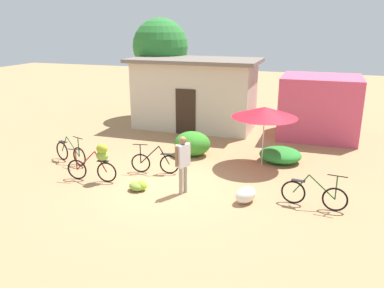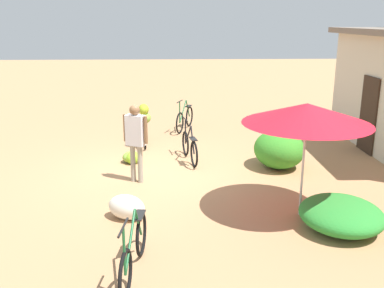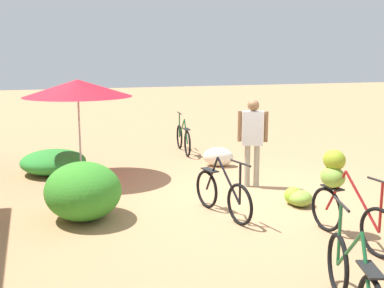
{
  "view_description": "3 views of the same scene",
  "coord_description": "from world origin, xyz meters",
  "px_view_note": "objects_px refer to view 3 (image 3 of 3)",
  "views": [
    {
      "loc": [
        4.04,
        -10.09,
        4.72
      ],
      "look_at": [
        0.11,
        1.66,
        0.86
      ],
      "focal_mm": 36.5,
      "sensor_mm": 36.0,
      "label": 1
    },
    {
      "loc": [
        9.41,
        0.49,
        3.4
      ],
      "look_at": [
        0.56,
        0.86,
        0.86
      ],
      "focal_mm": 40.45,
      "sensor_mm": 36.0,
      "label": 2
    },
    {
      "loc": [
        -7.6,
        3.64,
        2.52
      ],
      "look_at": [
        0.54,
        0.88,
        0.91
      ],
      "focal_mm": 44.28,
      "sensor_mm": 36.0,
      "label": 3
    }
  ],
  "objects_px": {
    "bicycle_near_pile": "(341,189)",
    "person_vendor": "(253,134)",
    "produce_sack": "(218,157)",
    "market_umbrella": "(78,88)",
    "banana_pile_on_ground": "(298,197)",
    "bicycle_leftmost": "(353,283)",
    "bicycle_center_loaded": "(222,194)",
    "bicycle_by_shop": "(183,139)"
  },
  "relations": [
    {
      "from": "bicycle_near_pile",
      "to": "person_vendor",
      "type": "height_order",
      "value": "person_vendor"
    },
    {
      "from": "produce_sack",
      "to": "market_umbrella",
      "type": "bearing_deg",
      "value": 90.66
    },
    {
      "from": "banana_pile_on_ground",
      "to": "person_vendor",
      "type": "distance_m",
      "value": 1.61
    },
    {
      "from": "banana_pile_on_ground",
      "to": "bicycle_leftmost",
      "type": "bearing_deg",
      "value": 157.09
    },
    {
      "from": "market_umbrella",
      "to": "produce_sack",
      "type": "bearing_deg",
      "value": -89.34
    },
    {
      "from": "person_vendor",
      "to": "bicycle_leftmost",
      "type": "bearing_deg",
      "value": 165.88
    },
    {
      "from": "bicycle_center_loaded",
      "to": "produce_sack",
      "type": "distance_m",
      "value": 3.47
    },
    {
      "from": "market_umbrella",
      "to": "banana_pile_on_ground",
      "type": "xyz_separation_m",
      "value": [
        -3.11,
        -3.31,
        -1.73
      ]
    },
    {
      "from": "market_umbrella",
      "to": "bicycle_by_shop",
      "type": "bearing_deg",
      "value": -57.47
    },
    {
      "from": "banana_pile_on_ground",
      "to": "produce_sack",
      "type": "xyz_separation_m",
      "value": [
        3.14,
        0.2,
        0.08
      ]
    },
    {
      "from": "bicycle_leftmost",
      "to": "banana_pile_on_ground",
      "type": "bearing_deg",
      "value": -22.91
    },
    {
      "from": "banana_pile_on_ground",
      "to": "produce_sack",
      "type": "distance_m",
      "value": 3.15
    },
    {
      "from": "bicycle_leftmost",
      "to": "banana_pile_on_ground",
      "type": "xyz_separation_m",
      "value": [
        3.29,
        -1.39,
        -0.23
      ]
    },
    {
      "from": "market_umbrella",
      "to": "banana_pile_on_ground",
      "type": "bearing_deg",
      "value": -133.18
    },
    {
      "from": "bicycle_leftmost",
      "to": "bicycle_center_loaded",
      "type": "bearing_deg",
      "value": 0.73
    },
    {
      "from": "bicycle_leftmost",
      "to": "bicycle_by_shop",
      "type": "xyz_separation_m",
      "value": [
        8.2,
        -0.91,
        -0.01
      ]
    },
    {
      "from": "bicycle_by_shop",
      "to": "person_vendor",
      "type": "height_order",
      "value": "person_vendor"
    },
    {
      "from": "bicycle_by_shop",
      "to": "produce_sack",
      "type": "height_order",
      "value": "bicycle_by_shop"
    },
    {
      "from": "bicycle_near_pile",
      "to": "produce_sack",
      "type": "bearing_deg",
      "value": -0.4
    },
    {
      "from": "bicycle_center_loaded",
      "to": "bicycle_by_shop",
      "type": "height_order",
      "value": "bicycle_by_shop"
    },
    {
      "from": "bicycle_leftmost",
      "to": "person_vendor",
      "type": "relative_size",
      "value": 0.93
    },
    {
      "from": "market_umbrella",
      "to": "bicycle_leftmost",
      "type": "xyz_separation_m",
      "value": [
        -6.4,
        -1.92,
        -1.51
      ]
    },
    {
      "from": "banana_pile_on_ground",
      "to": "person_vendor",
      "type": "relative_size",
      "value": 0.4
    },
    {
      "from": "banana_pile_on_ground",
      "to": "produce_sack",
      "type": "bearing_deg",
      "value": 3.63
    },
    {
      "from": "bicycle_center_loaded",
      "to": "produce_sack",
      "type": "bearing_deg",
      "value": -20.81
    },
    {
      "from": "bicycle_center_loaded",
      "to": "bicycle_leftmost",
      "type": "bearing_deg",
      "value": -179.27
    },
    {
      "from": "bicycle_leftmost",
      "to": "person_vendor",
      "type": "bearing_deg",
      "value": -14.12
    },
    {
      "from": "market_umbrella",
      "to": "person_vendor",
      "type": "height_order",
      "value": "market_umbrella"
    },
    {
      "from": "bicycle_by_shop",
      "to": "produce_sack",
      "type": "relative_size",
      "value": 2.47
    },
    {
      "from": "bicycle_center_loaded",
      "to": "person_vendor",
      "type": "height_order",
      "value": "person_vendor"
    },
    {
      "from": "market_umbrella",
      "to": "produce_sack",
      "type": "height_order",
      "value": "market_umbrella"
    },
    {
      "from": "banana_pile_on_ground",
      "to": "market_umbrella",
      "type": "bearing_deg",
      "value": 46.82
    },
    {
      "from": "market_umbrella",
      "to": "produce_sack",
      "type": "distance_m",
      "value": 3.52
    },
    {
      "from": "bicycle_leftmost",
      "to": "bicycle_by_shop",
      "type": "distance_m",
      "value": 8.25
    },
    {
      "from": "person_vendor",
      "to": "produce_sack",
      "type": "bearing_deg",
      "value": -1.03
    },
    {
      "from": "bicycle_center_loaded",
      "to": "bicycle_by_shop",
      "type": "distance_m",
      "value": 5.09
    },
    {
      "from": "bicycle_near_pile",
      "to": "bicycle_center_loaded",
      "type": "xyz_separation_m",
      "value": [
        1.37,
        1.2,
        -0.35
      ]
    },
    {
      "from": "banana_pile_on_ground",
      "to": "person_vendor",
      "type": "height_order",
      "value": "person_vendor"
    },
    {
      "from": "bicycle_center_loaded",
      "to": "person_vendor",
      "type": "distance_m",
      "value": 1.98
    },
    {
      "from": "bicycle_center_loaded",
      "to": "bicycle_near_pile",
      "type": "bearing_deg",
      "value": -138.86
    },
    {
      "from": "bicycle_by_shop",
      "to": "bicycle_leftmost",
      "type": "bearing_deg",
      "value": 173.7
    },
    {
      "from": "produce_sack",
      "to": "bicycle_leftmost",
      "type": "bearing_deg",
      "value": 169.51
    }
  ]
}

